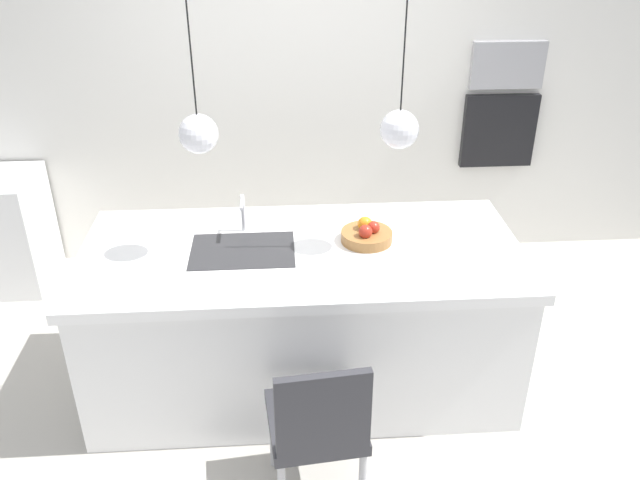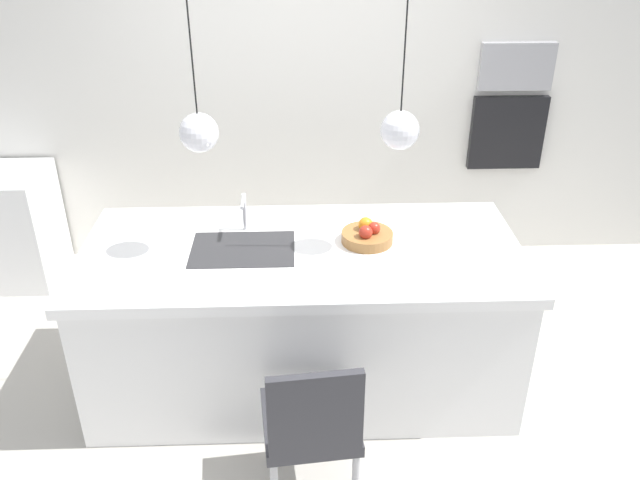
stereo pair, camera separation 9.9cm
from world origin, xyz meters
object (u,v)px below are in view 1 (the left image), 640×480
at_px(fruit_bowl, 367,234).
at_px(chair_near, 318,423).
at_px(microwave, 507,65).
at_px(oven, 498,130).

height_order(fruit_bowl, chair_near, fruit_bowl).
bearing_deg(fruit_bowl, microwave, 51.37).
bearing_deg(chair_near, fruit_bowl, 70.78).
relative_size(oven, chair_near, 0.62).
distance_m(fruit_bowl, chair_near, 1.11).
bearing_deg(microwave, chair_near, -122.00).
bearing_deg(oven, fruit_bowl, -128.63).
bearing_deg(chair_near, microwave, 58.00).
xyz_separation_m(microwave, oven, (0.00, 0.00, -0.50)).
relative_size(microwave, oven, 0.96).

